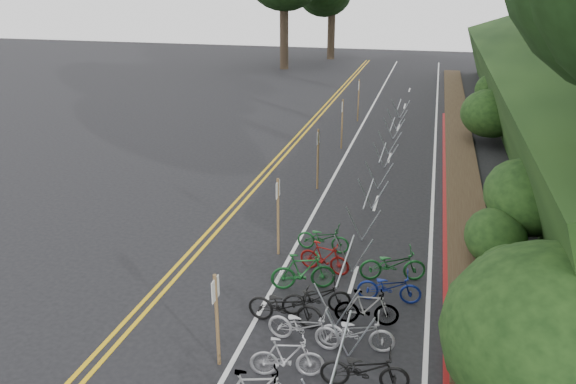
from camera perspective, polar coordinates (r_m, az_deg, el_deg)
name	(u,v)px	position (r m, az deg, el deg)	size (l,w,h in m)	color
ground	(197,346)	(13.77, -9.23, -15.19)	(120.00, 120.00, 0.00)	black
road_markings	(313,196)	(22.13, 2.59, -0.45)	(7.47, 80.00, 0.01)	gold
red_curb	(446,190)	(23.51, 15.75, 0.19)	(0.25, 28.00, 0.10)	maroon
bike_rack_front	(341,358)	(11.95, 5.40, -16.44)	(1.13, 2.56, 1.15)	#979CA6
bike_racks_rest	(382,159)	(24.25, 9.55, 3.34)	(1.14, 23.00, 1.17)	#979CA6
signpost_near	(217,314)	(12.43, -7.26, -12.20)	(0.08, 0.40, 2.26)	brown
signposts_rest	(331,136)	(25.33, 4.42, 5.69)	(0.08, 18.40, 2.50)	brown
bike_front	(285,306)	(14.08, -0.31, -11.50)	(1.92, 0.67, 1.01)	black
bike_valet	(329,323)	(13.54, 4.21, -13.15)	(3.51, 10.51, 1.09)	slate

